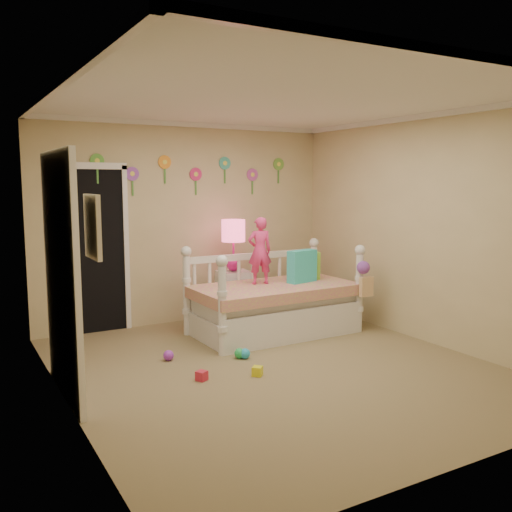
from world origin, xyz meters
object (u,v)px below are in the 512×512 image
nightstand (234,297)px  daybed (274,290)px  child (260,251)px  table_lamp (233,237)px

nightstand → daybed: bearing=-70.7°
daybed → child: size_ratio=2.44×
nightstand → table_lamp: bearing=0.0°
nightstand → table_lamp: 0.79m
nightstand → child: bearing=-79.9°
table_lamp → daybed: bearing=-76.1°
child → nightstand: 0.90m
table_lamp → child: bearing=-85.3°
daybed → nightstand: (-0.18, 0.72, -0.20)m
child → nightstand: child is taller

